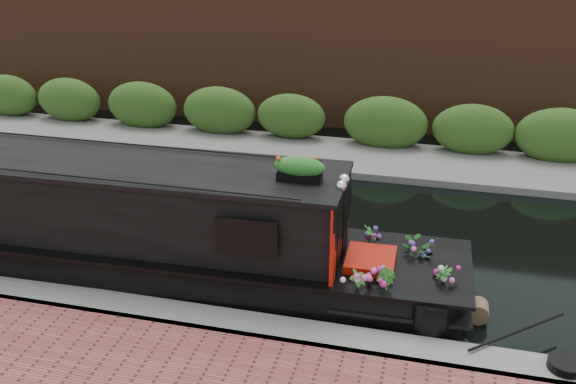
# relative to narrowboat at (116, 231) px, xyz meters

# --- Properties ---
(ground) EXTENTS (80.00, 80.00, 0.00)m
(ground) POSITION_rel_narrowboat_xyz_m (1.37, 2.03, -0.77)
(ground) COLOR black
(ground) RESTS_ON ground
(near_bank_coping) EXTENTS (40.00, 0.60, 0.50)m
(near_bank_coping) POSITION_rel_narrowboat_xyz_m (1.37, -1.27, -0.77)
(near_bank_coping) COLOR slate
(near_bank_coping) RESTS_ON ground
(far_bank_path) EXTENTS (40.00, 2.40, 0.34)m
(far_bank_path) POSITION_rel_narrowboat_xyz_m (1.37, 6.23, -0.77)
(far_bank_path) COLOR #61615D
(far_bank_path) RESTS_ON ground
(far_hedge) EXTENTS (40.00, 1.10, 2.80)m
(far_hedge) POSITION_rel_narrowboat_xyz_m (1.37, 7.13, -0.77)
(far_hedge) COLOR #2C501A
(far_hedge) RESTS_ON ground
(far_brick_wall) EXTENTS (40.00, 1.00, 8.00)m
(far_brick_wall) POSITION_rel_narrowboat_xyz_m (1.37, 9.23, -0.77)
(far_brick_wall) COLOR #532F1C
(far_brick_wall) RESTS_ON ground
(narrowboat) EXTENTS (11.11, 2.22, 2.59)m
(narrowboat) POSITION_rel_narrowboat_xyz_m (0.00, 0.00, 0.00)
(narrowboat) COLOR black
(narrowboat) RESTS_ON ground
(rope_fender) EXTENTS (0.32, 0.31, 0.32)m
(rope_fender) POSITION_rel_narrowboat_xyz_m (5.93, -0.00, -0.61)
(rope_fender) COLOR brown
(rope_fender) RESTS_ON ground
(coiled_mooring_rope) EXTENTS (0.47, 0.47, 0.12)m
(coiled_mooring_rope) POSITION_rel_narrowboat_xyz_m (6.99, -1.21, -0.46)
(coiled_mooring_rope) COLOR black
(coiled_mooring_rope) RESTS_ON near_bank_coping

